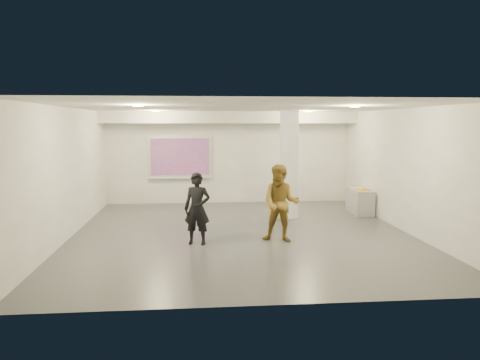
{
  "coord_description": "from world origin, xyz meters",
  "views": [
    {
      "loc": [
        -1.06,
        -10.97,
        2.63
      ],
      "look_at": [
        0.0,
        0.4,
        1.25
      ],
      "focal_mm": 35.0,
      "sensor_mm": 36.0,
      "label": 1
    }
  ],
  "objects": [
    {
      "name": "floor",
      "position": [
        0.0,
        0.0,
        0.0
      ],
      "size": [
        8.0,
        9.0,
        0.01
      ],
      "primitive_type": "cube",
      "color": "#3A3C41",
      "rests_on": "ground"
    },
    {
      "name": "wall_front",
      "position": [
        0.0,
        -4.5,
        1.5
      ],
      "size": [
        8.0,
        0.01,
        3.0
      ],
      "primitive_type": "cube",
      "color": "silver",
      "rests_on": "floor"
    },
    {
      "name": "downlight_se",
      "position": [
        2.2,
        -1.5,
        2.98
      ],
      "size": [
        0.22,
        0.22,
        0.02
      ],
      "primitive_type": "cylinder",
      "color": "#FFD584",
      "rests_on": "ceiling"
    },
    {
      "name": "cardboard_front",
      "position": [
        1.11,
        1.57,
        0.27
      ],
      "size": [
        0.54,
        0.39,
        0.53
      ],
      "primitive_type": "cube",
      "rotation": [
        -0.31,
        0.0,
        0.38
      ],
      "color": "#987B4C",
      "rests_on": "floor"
    },
    {
      "name": "woman",
      "position": [
        -1.06,
        -0.9,
        0.79
      ],
      "size": [
        0.65,
        0.51,
        1.58
      ],
      "primitive_type": "imported",
      "rotation": [
        0.0,
        0.0,
        -0.24
      ],
      "color": "black",
      "rests_on": "floor"
    },
    {
      "name": "cardboard_back",
      "position": [
        1.24,
        1.57,
        0.32
      ],
      "size": [
        0.6,
        0.18,
        0.65
      ],
      "primitive_type": "cube",
      "rotation": [
        -0.09,
        0.0,
        0.12
      ],
      "color": "#987B4C",
      "rests_on": "floor"
    },
    {
      "name": "wall_right",
      "position": [
        4.0,
        0.0,
        1.5
      ],
      "size": [
        0.01,
        9.0,
        3.0
      ],
      "primitive_type": "cube",
      "color": "silver",
      "rests_on": "floor"
    },
    {
      "name": "downlight_ne",
      "position": [
        2.2,
        2.5,
        2.98
      ],
      "size": [
        0.22,
        0.22,
        0.02
      ],
      "primitive_type": "cylinder",
      "color": "#FFD584",
      "rests_on": "ceiling"
    },
    {
      "name": "wall_back",
      "position": [
        0.0,
        4.5,
        1.5
      ],
      "size": [
        8.0,
        0.01,
        3.0
      ],
      "primitive_type": "cube",
      "color": "silver",
      "rests_on": "floor"
    },
    {
      "name": "projection_screen",
      "position": [
        -1.6,
        4.45,
        1.53
      ],
      "size": [
        2.1,
        0.13,
        1.42
      ],
      "color": "silver",
      "rests_on": "wall_back"
    },
    {
      "name": "column",
      "position": [
        1.5,
        1.8,
        1.5
      ],
      "size": [
        0.52,
        0.52,
        3.0
      ],
      "primitive_type": "cylinder",
      "color": "white",
      "rests_on": "floor"
    },
    {
      "name": "postit_pad",
      "position": [
        3.73,
        2.06,
        0.73
      ],
      "size": [
        0.32,
        0.39,
        0.03
      ],
      "primitive_type": "cube",
      "rotation": [
        0.0,
        0.0,
        0.23
      ],
      "color": "#E19F09",
      "rests_on": "credenza"
    },
    {
      "name": "credenza",
      "position": [
        3.72,
        2.24,
        0.36
      ],
      "size": [
        0.56,
        1.24,
        0.71
      ],
      "primitive_type": "cube",
      "rotation": [
        0.0,
        0.0,
        -0.04
      ],
      "color": "gray",
      "rests_on": "floor"
    },
    {
      "name": "downlight_sw",
      "position": [
        -2.2,
        -1.5,
        2.98
      ],
      "size": [
        0.22,
        0.22,
        0.02
      ],
      "primitive_type": "cylinder",
      "color": "#FFD584",
      "rests_on": "ceiling"
    },
    {
      "name": "soffit_band",
      "position": [
        0.0,
        3.95,
        2.82
      ],
      "size": [
        8.0,
        1.1,
        0.36
      ],
      "primitive_type": "cube",
      "color": "silver",
      "rests_on": "ceiling"
    },
    {
      "name": "wall_left",
      "position": [
        -4.0,
        0.0,
        1.5
      ],
      "size": [
        0.01,
        9.0,
        3.0
      ],
      "primitive_type": "cube",
      "color": "silver",
      "rests_on": "floor"
    },
    {
      "name": "man",
      "position": [
        0.8,
        -0.83,
        0.87
      ],
      "size": [
        1.0,
        0.89,
        1.73
      ],
      "primitive_type": "imported",
      "rotation": [
        0.0,
        0.0,
        -0.32
      ],
      "color": "olive",
      "rests_on": "floor"
    },
    {
      "name": "downlight_nw",
      "position": [
        -2.2,
        2.5,
        2.98
      ],
      "size": [
        0.22,
        0.22,
        0.02
      ],
      "primitive_type": "cylinder",
      "color": "#FFD584",
      "rests_on": "ceiling"
    },
    {
      "name": "ceiling",
      "position": [
        0.0,
        0.0,
        3.0
      ],
      "size": [
        8.0,
        9.0,
        0.01
      ],
      "primitive_type": "cube",
      "color": "white",
      "rests_on": "floor"
    },
    {
      "name": "papers_stack",
      "position": [
        3.76,
        2.42,
        0.72
      ],
      "size": [
        0.25,
        0.3,
        0.02
      ],
      "primitive_type": "cube",
      "rotation": [
        0.0,
        0.0,
        0.1
      ],
      "color": "silver",
      "rests_on": "credenza"
    }
  ]
}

